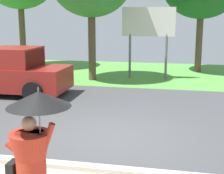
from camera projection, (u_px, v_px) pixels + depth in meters
ground_plane at (129, 108)px, 11.55m from camera, size 40.00×22.00×0.20m
monk_pedestrian at (33, 158)px, 4.85m from camera, size 1.03×0.91×2.13m
pickup_truck at (4, 72)px, 13.26m from camera, size 5.20×2.28×1.88m
roadside_billboard at (148, 27)px, 16.18m from camera, size 2.60×0.12×3.50m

